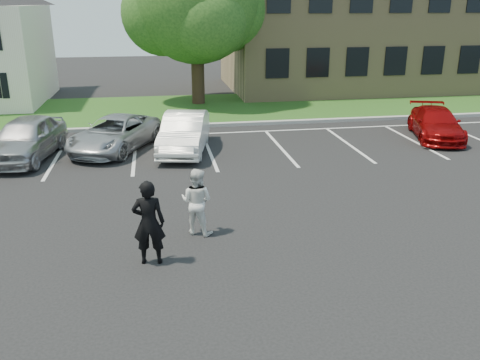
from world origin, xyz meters
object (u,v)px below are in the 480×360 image
(man_black_suit, at_px, (149,223))
(car_red_compact, at_px, (436,124))
(office_building, at_px, (397,22))
(car_silver_west, at_px, (26,138))
(car_silver_minivan, at_px, (115,134))
(car_white_sedan, at_px, (184,133))
(man_white_shirt, at_px, (197,201))
(tree, at_px, (197,2))

(man_black_suit, bearing_deg, car_red_compact, -137.91)
(office_building, bearing_deg, car_silver_west, -145.99)
(office_building, relative_size, car_silver_minivan, 4.88)
(car_white_sedan, bearing_deg, office_building, 54.08)
(car_silver_minivan, bearing_deg, man_white_shirt, -47.95)
(tree, distance_m, car_silver_minivan, 10.72)
(tree, relative_size, car_silver_west, 1.97)
(tree, relative_size, man_white_shirt, 5.31)
(man_black_suit, xyz_separation_m, car_silver_minivan, (-1.29, 9.28, -0.31))
(car_silver_minivan, xyz_separation_m, car_white_sedan, (2.61, -0.63, 0.08))
(car_silver_west, relative_size, car_red_compact, 1.06)
(tree, distance_m, man_white_shirt, 17.36)
(tree, xyz_separation_m, man_white_shirt, (-1.64, -16.68, -4.52))
(car_silver_west, bearing_deg, car_red_compact, 10.92)
(car_silver_minivan, xyz_separation_m, car_red_compact, (13.01, -0.38, -0.02))
(office_building, xyz_separation_m, tree, (-13.45, -4.50, 1.19))
(man_black_suit, relative_size, man_white_shirt, 1.14)
(office_building, xyz_separation_m, car_silver_west, (-20.57, -13.88, -3.40))
(man_black_suit, distance_m, car_silver_west, 9.66)
(man_black_suit, bearing_deg, car_white_sedan, -93.76)
(office_building, bearing_deg, car_red_compact, -108.31)
(office_building, height_order, car_white_sedan, office_building)
(car_silver_west, bearing_deg, man_black_suit, -53.34)
(office_building, xyz_separation_m, car_red_compact, (-4.51, -13.61, -3.55))
(car_silver_west, xyz_separation_m, car_silver_minivan, (3.05, 0.65, -0.12))
(car_red_compact, bearing_deg, tree, 151.48)
(office_building, distance_m, tree, 14.23)
(tree, distance_m, man_black_suit, 18.75)
(car_silver_minivan, distance_m, car_red_compact, 13.02)
(car_silver_west, bearing_deg, man_white_shirt, -43.16)
(tree, bearing_deg, car_red_compact, -45.53)
(man_white_shirt, xyz_separation_m, car_white_sedan, (0.18, 7.32, -0.11))
(man_white_shirt, relative_size, car_white_sedan, 0.38)
(car_white_sedan, bearing_deg, man_black_suit, -87.47)
(man_black_suit, bearing_deg, tree, -93.87)
(car_silver_minivan, bearing_deg, tree, 90.10)
(man_black_suit, xyz_separation_m, car_silver_west, (-4.34, 8.63, -0.18))
(man_white_shirt, xyz_separation_m, car_red_compact, (10.59, 7.56, -0.21))
(car_white_sedan, bearing_deg, tree, 92.31)
(car_white_sedan, distance_m, car_red_compact, 10.41)
(car_white_sedan, bearing_deg, car_red_compact, 12.53)
(car_white_sedan, bearing_deg, car_silver_west, -168.61)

